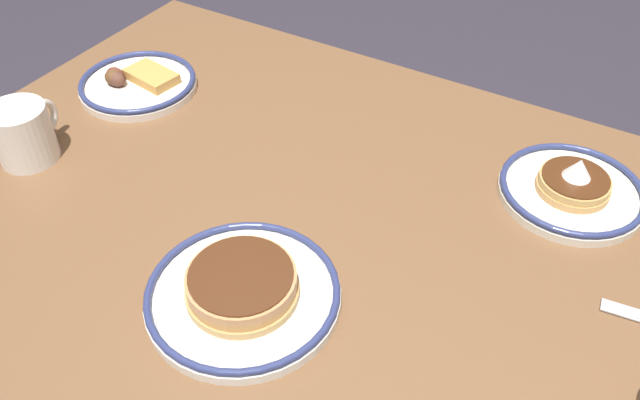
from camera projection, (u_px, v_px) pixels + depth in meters
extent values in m
cube|color=brown|center=(304.00, 240.00, 0.97)|extent=(1.32, 0.99, 0.03)
cylinder|color=brown|center=(202.00, 171.00, 1.67)|extent=(0.07, 0.07, 0.70)
cylinder|color=silver|center=(139.00, 86.00, 1.23)|extent=(0.22, 0.22, 0.01)
torus|color=navy|center=(137.00, 81.00, 1.23)|extent=(0.22, 0.22, 0.01)
cube|color=gold|center=(151.00, 76.00, 1.23)|extent=(0.11, 0.07, 0.02)
ellipsoid|color=brown|center=(115.00, 75.00, 1.23)|extent=(0.04, 0.03, 0.03)
ellipsoid|color=brown|center=(114.00, 78.00, 1.22)|extent=(0.04, 0.03, 0.03)
ellipsoid|color=brown|center=(116.00, 79.00, 1.22)|extent=(0.04, 0.03, 0.03)
cylinder|color=silver|center=(570.00, 193.00, 1.01)|extent=(0.22, 0.22, 0.01)
torus|color=navy|center=(572.00, 188.00, 1.00)|extent=(0.22, 0.22, 0.01)
cylinder|color=tan|center=(573.00, 187.00, 1.00)|extent=(0.11, 0.11, 0.01)
cylinder|color=tan|center=(575.00, 181.00, 0.99)|extent=(0.11, 0.11, 0.01)
cylinder|color=#4C2814|center=(576.00, 177.00, 0.99)|extent=(0.10, 0.10, 0.00)
cone|color=white|center=(579.00, 168.00, 0.98)|extent=(0.04, 0.04, 0.03)
cylinder|color=white|center=(242.00, 296.00, 0.86)|extent=(0.26, 0.26, 0.01)
torus|color=navy|center=(241.00, 290.00, 0.85)|extent=(0.25, 0.25, 0.01)
cylinder|color=tan|center=(241.00, 290.00, 0.85)|extent=(0.15, 0.15, 0.01)
cylinder|color=#D2924B|center=(240.00, 284.00, 0.84)|extent=(0.14, 0.14, 0.01)
cylinder|color=tan|center=(239.00, 277.00, 0.83)|extent=(0.14, 0.14, 0.01)
cylinder|color=#4C2814|center=(239.00, 274.00, 0.83)|extent=(0.13, 0.13, 0.00)
cylinder|color=white|center=(23.00, 134.00, 1.05)|extent=(0.09, 0.09, 0.10)
torus|color=white|center=(43.00, 118.00, 1.09)|extent=(0.02, 0.07, 0.07)
cylinder|color=brown|center=(17.00, 118.00, 1.03)|extent=(0.08, 0.08, 0.01)
cube|color=silver|center=(637.00, 315.00, 0.84)|extent=(0.09, 0.03, 0.00)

